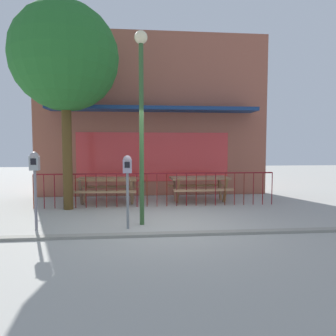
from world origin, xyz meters
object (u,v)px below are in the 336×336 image
street_lamp (141,101)px  parking_meter_near (35,170)px  picnic_table_right (200,182)px  parking_meter_far (127,172)px  picnic_table_left (108,183)px  street_tree (65,58)px

street_lamp → parking_meter_near: bearing=-173.1°
picnic_table_right → parking_meter_far: size_ratio=1.21×
picnic_table_left → parking_meter_near: 3.17m
street_tree → street_lamp: street_tree is taller
street_tree → street_lamp: (1.99, -1.85, -1.36)m
picnic_table_left → street_tree: street_tree is taller
street_tree → parking_meter_near: bearing=-94.8°
picnic_table_right → parking_meter_far: (-2.12, -3.00, 0.57)m
street_lamp → picnic_table_right: bearing=55.8°
picnic_table_right → parking_meter_near: 4.99m
picnic_table_right → parking_meter_far: 3.71m
street_tree → street_lamp: size_ratio=1.32×
picnic_table_right → street_lamp: (-1.82, -2.68, 2.09)m
picnic_table_left → street_lamp: bearing=-69.1°
picnic_table_left → parking_meter_far: 3.07m
picnic_table_left → street_tree: 3.67m
parking_meter_far → street_tree: bearing=127.9°
picnic_table_left → picnic_table_right: same height
picnic_table_right → parking_meter_near: parking_meter_near is taller
parking_meter_far → street_tree: street_tree is taller
picnic_table_right → street_tree: bearing=-167.8°
parking_meter_near → street_tree: street_tree is taller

